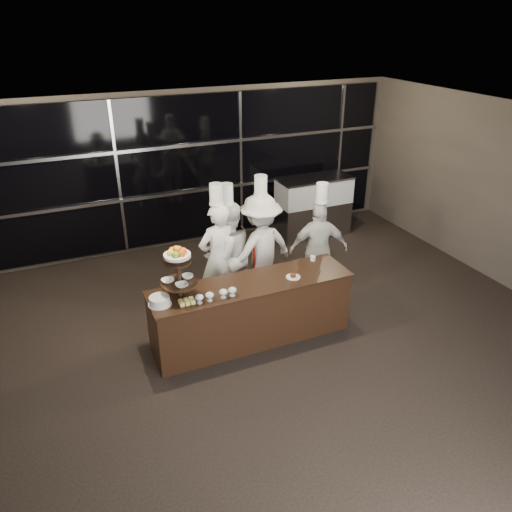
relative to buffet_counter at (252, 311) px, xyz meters
name	(u,v)px	position (x,y,z in m)	size (l,w,h in m)	color
room	(309,291)	(0.09, -1.37, 1.03)	(10.00, 10.00, 10.00)	black
window_wall	(182,171)	(0.09, 3.56, 1.04)	(8.60, 0.10, 2.80)	black
buffet_counter	(252,311)	(0.00, 0.00, 0.00)	(2.84, 0.74, 0.92)	black
display_stand	(178,269)	(-1.00, 0.00, 0.87)	(0.48, 0.48, 0.74)	black
compotes	(216,294)	(-0.59, -0.22, 0.54)	(0.56, 0.11, 0.12)	silver
layer_cake	(160,301)	(-1.28, -0.05, 0.51)	(0.30, 0.30, 0.11)	white
pastry_squares	(187,302)	(-0.97, -0.17, 0.48)	(0.20, 0.13, 0.05)	#F7EA79
small_plate	(293,277)	(0.59, -0.10, 0.47)	(0.20, 0.20, 0.05)	white
chef_cup	(313,258)	(1.10, 0.25, 0.49)	(0.08, 0.08, 0.07)	white
display_case	(313,203)	(2.65, 2.93, 0.22)	(1.52, 0.66, 1.24)	#A5A5AA
chef_a	(218,257)	(-0.13, 0.96, 0.44)	(0.70, 0.52, 2.06)	white
chef_b	(228,254)	(0.08, 1.09, 0.39)	(0.94, 0.80, 1.99)	white
chef_c	(260,248)	(0.57, 0.98, 0.44)	(1.27, 0.89, 2.09)	silver
chef_d	(319,248)	(1.50, 0.75, 0.36)	(1.02, 0.65, 1.92)	silver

